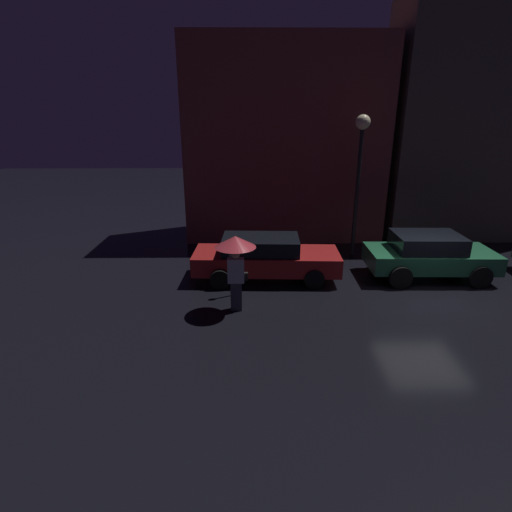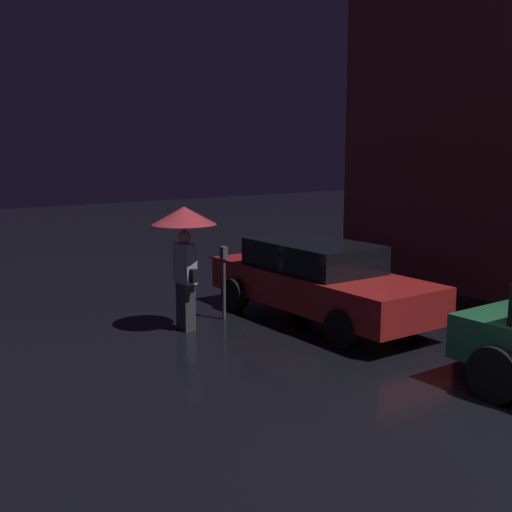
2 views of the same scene
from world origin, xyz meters
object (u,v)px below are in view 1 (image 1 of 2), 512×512
parked_car_green (429,255)px  pedestrian_with_umbrella (236,252)px  parking_meter (231,270)px  parked_car_red (265,257)px  street_lamp_near (360,152)px

parked_car_green → pedestrian_with_umbrella: (-6.18, -2.27, 0.90)m
parking_meter → pedestrian_with_umbrella: bearing=-79.2°
pedestrian_with_umbrella → parked_car_green: bearing=18.6°
parked_car_green → parking_meter: bearing=-166.5°
parked_car_red → parked_car_green: (5.33, 0.03, 0.04)m
parked_car_red → parking_meter: bearing=-125.3°
parked_car_red → street_lamp_near: 5.16m
parked_car_green → street_lamp_near: bearing=131.0°
pedestrian_with_umbrella → parking_meter: 1.26m
parked_car_green → pedestrian_with_umbrella: pedestrian_with_umbrella is taller
street_lamp_near → parking_meter: bearing=-140.6°
parked_car_red → street_lamp_near: bearing=36.3°
parked_car_green → street_lamp_near: (-1.90, 2.30, 3.03)m
parked_car_green → parked_car_red: bearing=-178.3°
parked_car_green → street_lamp_near: 4.25m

